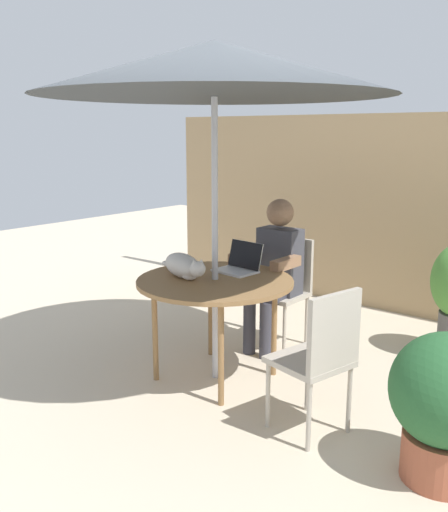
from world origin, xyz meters
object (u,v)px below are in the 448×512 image
at_px(patio_table, 215,287).
at_px(cat, 184,266).
at_px(chair_occupied, 285,282).
at_px(person_seated, 275,266).
at_px(patio_umbrella, 214,69).
at_px(potted_plant_by_chair, 446,402).
at_px(laptop, 240,263).
at_px(chair_empty, 321,351).

relative_size(patio_table, cat, 1.81).
bearing_deg(patio_table, cat, -152.33).
bearing_deg(chair_occupied, person_seated, -90.00).
xyz_separation_m(patio_umbrella, potted_plant_by_chair, (1.69, -0.21, -1.73)).
bearing_deg(patio_umbrella, person_seated, 90.00).
distance_m(patio_table, laptop, 0.32).
distance_m(person_seated, laptop, 0.46).
xyz_separation_m(chair_empty, person_seated, (-0.99, 0.98, 0.17)).
bearing_deg(patio_table, chair_empty, -13.20).
relative_size(chair_occupied, laptop, 2.79).
relative_size(patio_table, chair_empty, 1.24).
bearing_deg(laptop, potted_plant_by_chair, -16.79).
distance_m(patio_umbrella, chair_empty, 1.92).
relative_size(laptop, potted_plant_by_chair, 0.41).
distance_m(chair_empty, cat, 1.23).
distance_m(chair_occupied, cat, 1.07).
xyz_separation_m(patio_table, chair_empty, (0.99, -0.23, -0.16)).
bearing_deg(person_seated, laptop, -91.00).
relative_size(patio_table, person_seated, 0.90).
distance_m(patio_table, chair_occupied, 0.92).
relative_size(chair_occupied, chair_empty, 1.00).
distance_m(patio_table, cat, 0.27).
xyz_separation_m(chair_empty, laptop, (-1.00, 0.53, 0.28)).
xyz_separation_m(person_seated, potted_plant_by_chair, (1.69, -0.96, -0.26)).
xyz_separation_m(chair_empty, cat, (-1.19, 0.13, 0.30)).
height_order(chair_empty, cat, cat).
height_order(patio_umbrella, cat, patio_umbrella).
relative_size(person_seated, laptop, 3.85).
xyz_separation_m(chair_occupied, cat, (-0.20, -1.01, 0.30)).
relative_size(patio_umbrella, chair_empty, 2.64).
bearing_deg(chair_occupied, potted_plant_by_chair, -33.48).
relative_size(patio_table, laptop, 3.45).
bearing_deg(cat, patio_umbrella, 27.67).
bearing_deg(patio_table, person_seated, 90.00).
xyz_separation_m(patio_umbrella, laptop, (-0.01, 0.30, -1.35)).
height_order(patio_table, cat, cat).
xyz_separation_m(patio_umbrella, cat, (-0.20, -0.10, -1.33)).
bearing_deg(patio_umbrella, laptop, 91.49).
bearing_deg(chair_occupied, patio_umbrella, -90.00).
distance_m(chair_occupied, person_seated, 0.23).
bearing_deg(laptop, cat, -115.35).
bearing_deg(patio_umbrella, cat, -152.33).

